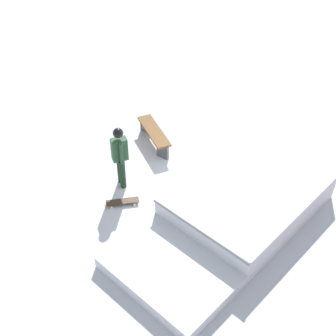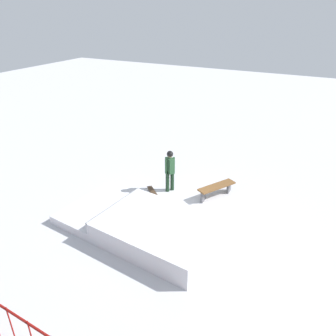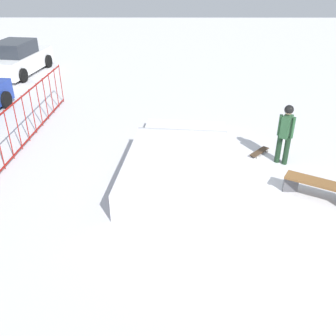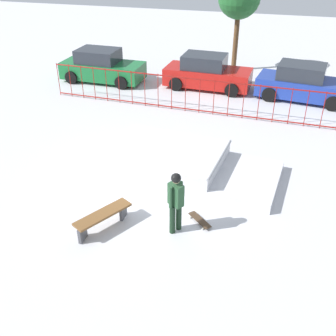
{
  "view_description": "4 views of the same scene",
  "coord_description": "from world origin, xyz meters",
  "px_view_note": "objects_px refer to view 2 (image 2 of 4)",
  "views": [
    {
      "loc": [
        7.5,
        4.36,
        7.84
      ],
      "look_at": [
        0.95,
        -0.64,
        0.9
      ],
      "focal_mm": 48.78,
      "sensor_mm": 36.0,
      "label": 1
    },
    {
      "loc": [
        -3.88,
        8.42,
        6.67
      ],
      "look_at": [
        1.38,
        -1.8,
        1.0
      ],
      "focal_mm": 35.12,
      "sensor_mm": 36.0,
      "label": 2
    },
    {
      "loc": [
        -8.15,
        1.34,
        5.17
      ],
      "look_at": [
        -0.07,
        1.37,
        0.6
      ],
      "focal_mm": 40.35,
      "sensor_mm": 36.0,
      "label": 3
    },
    {
      "loc": [
        3.29,
        -9.66,
        6.72
      ],
      "look_at": [
        0.68,
        -0.3,
        0.9
      ],
      "focal_mm": 42.8,
      "sensor_mm": 36.0,
      "label": 4
    }
  ],
  "objects_px": {
    "skateboard": "(152,191)",
    "park_bench": "(217,188)",
    "skate_ramp": "(147,227)",
    "skater": "(170,168)"
  },
  "relations": [
    {
      "from": "skate_ramp",
      "to": "skateboard",
      "type": "relative_size",
      "value": 7.8
    },
    {
      "from": "skate_ramp",
      "to": "park_bench",
      "type": "height_order",
      "value": "skate_ramp"
    },
    {
      "from": "skater",
      "to": "skateboard",
      "type": "height_order",
      "value": "skater"
    },
    {
      "from": "park_bench",
      "to": "skate_ramp",
      "type": "bearing_deg",
      "value": 70.68
    },
    {
      "from": "skateboard",
      "to": "park_bench",
      "type": "distance_m",
      "value": 2.54
    },
    {
      "from": "skater",
      "to": "skateboard",
      "type": "relative_size",
      "value": 2.38
    },
    {
      "from": "skateboard",
      "to": "park_bench",
      "type": "height_order",
      "value": "park_bench"
    },
    {
      "from": "skateboard",
      "to": "park_bench",
      "type": "xyz_separation_m",
      "value": [
        -2.36,
        -0.9,
        0.28
      ]
    },
    {
      "from": "skater",
      "to": "park_bench",
      "type": "distance_m",
      "value": 1.97
    },
    {
      "from": "skater",
      "to": "park_bench",
      "type": "bearing_deg",
      "value": -135.47
    }
  ]
}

